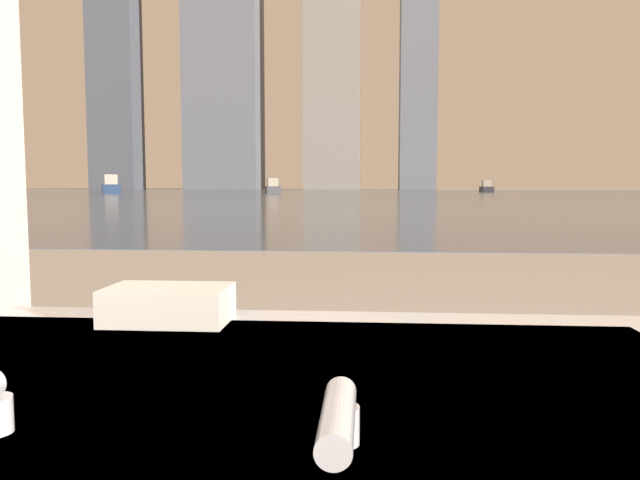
% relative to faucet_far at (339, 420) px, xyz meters
% --- Properties ---
extents(faucet_far, '(0.04, 0.19, 0.08)m').
position_rel_faucet_far_xyz_m(faucet_far, '(0.00, 0.00, 0.00)').
color(faucet_far, silver).
rests_on(faucet_far, bathtub).
extents(towel_stack, '(0.27, 0.17, 0.08)m').
position_rel_faucet_far_xyz_m(towel_stack, '(-0.41, 0.68, -0.01)').
color(towel_stack, silver).
rests_on(towel_stack, bathtub).
extents(harbor_water, '(180.00, 110.00, 0.01)m').
position_rel_faucet_far_xyz_m(harbor_water, '(-0.21, 61.78, -0.54)').
color(harbor_water, slate).
rests_on(harbor_water, ground_plane).
extents(harbor_boat_0, '(1.40, 3.65, 1.35)m').
position_rel_faucet_far_xyz_m(harbor_boat_0, '(13.79, 73.03, -0.06)').
color(harbor_boat_0, '#2D2D33').
rests_on(harbor_boat_0, harbor_water).
extents(harbor_boat_1, '(3.63, 5.26, 1.87)m').
position_rel_faucet_far_xyz_m(harbor_boat_1, '(-25.99, 61.09, 0.12)').
color(harbor_boat_1, navy).
rests_on(harbor_boat_1, harbor_water).
extents(harbor_boat_2, '(2.21, 4.17, 1.49)m').
position_rel_faucet_far_xyz_m(harbor_boat_2, '(-9.32, 60.60, -0.01)').
color(harbor_boat_2, '#4C4C51').
rests_on(harbor_boat_2, harbor_water).
extents(skyline_tower_0, '(8.81, 6.67, 63.36)m').
position_rel_faucet_far_xyz_m(skyline_tower_0, '(-48.49, 117.78, 31.13)').
color(skyline_tower_0, '#4C515B').
rests_on(skyline_tower_0, ground_plane).
extents(skyline_tower_1, '(13.70, 10.63, 46.23)m').
position_rel_faucet_far_xyz_m(skyline_tower_1, '(-27.21, 117.78, 22.56)').
color(skyline_tower_1, slate).
rests_on(skyline_tower_1, ground_plane).
extents(skyline_tower_2, '(10.16, 11.97, 39.41)m').
position_rel_faucet_far_xyz_m(skyline_tower_2, '(-6.53, 117.78, 19.16)').
color(skyline_tower_2, gray).
rests_on(skyline_tower_2, ground_plane).
extents(skyline_tower_3, '(6.70, 6.04, 47.70)m').
position_rel_faucet_far_xyz_m(skyline_tower_3, '(9.24, 117.78, 23.30)').
color(skyline_tower_3, slate).
rests_on(skyline_tower_3, ground_plane).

